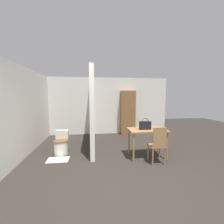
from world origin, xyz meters
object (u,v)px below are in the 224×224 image
Objects in this scene: wooden_chair at (158,144)px; wooden_cabinet at (128,113)px; dining_table at (147,133)px; toilet at (61,144)px; handbag at (145,125)px; space_heater at (160,133)px.

wooden_cabinet reaches higher than wooden_chair.
dining_table is 1.09× the size of wooden_chair.
wooden_chair is at bearing -21.41° from toilet.
wooden_chair is 1.43× the size of toilet.
wooden_cabinet is (-0.04, 3.00, 0.46)m from wooden_chair.
wooden_chair is 3.02× the size of handbag.
dining_table is 2.12m from space_heater.
wooden_chair is at bearing -66.38° from handbag.
handbag is at bearing 114.66° from wooden_chair.
handbag is (2.34, -0.57, 0.62)m from toilet.
wooden_chair is 0.49× the size of wooden_cabinet.
space_heater is at bearing -37.75° from wooden_cabinet.
dining_table is 2.46× the size of space_heater.
toilet reaches higher than space_heater.
toilet is at bearing 159.62° from wooden_chair.
wooden_cabinet is at bearing 88.54° from dining_table.
wooden_chair is 2.25× the size of space_heater.
dining_table is at bearing 17.77° from handbag.
wooden_chair is 3.03m from wooden_cabinet.
handbag is (-0.18, 0.42, 0.39)m from wooden_chair.
wooden_cabinet reaches higher than toilet.
space_heater is at bearing 53.92° from handbag.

